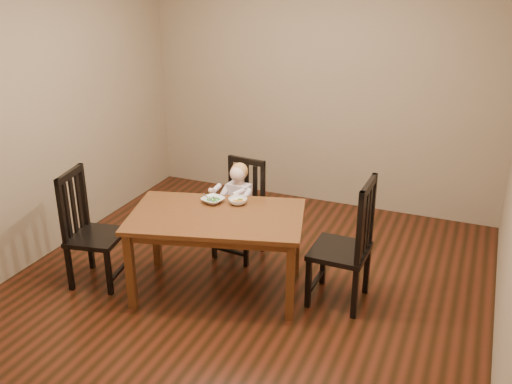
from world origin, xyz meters
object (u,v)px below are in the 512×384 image
at_px(bowl_veg, 238,201).
at_px(toddler, 238,200).
at_px(chair_left, 90,230).
at_px(chair_right, 347,245).
at_px(bowl_peas, 213,200).
at_px(dining_table, 217,224).
at_px(chair_child, 241,210).

bearing_deg(bowl_veg, toddler, 114.13).
bearing_deg(chair_left, toddler, 122.55).
distance_m(chair_right, bowl_peas, 1.19).
height_order(dining_table, toddler, toddler).
relative_size(dining_table, bowl_peas, 8.75).
bearing_deg(chair_left, chair_right, 93.00).
bearing_deg(toddler, chair_child, -90.00).
xyz_separation_m(toddler, bowl_veg, (0.16, -0.37, 0.17)).
height_order(dining_table, chair_child, chair_child).
bearing_deg(chair_right, bowl_veg, 88.81).
distance_m(chair_child, chair_right, 1.21).
relative_size(bowl_peas, bowl_veg, 1.12).
height_order(chair_left, chair_right, chair_right).
bearing_deg(dining_table, chair_child, 97.46).
bearing_deg(chair_right, chair_left, 104.67).
xyz_separation_m(chair_right, toddler, (-1.13, 0.40, 0.05)).
height_order(chair_left, bowl_peas, chair_left).
xyz_separation_m(dining_table, bowl_peas, (-0.14, 0.21, 0.10)).
bearing_deg(chair_child, bowl_veg, 116.85).
height_order(chair_child, toddler, chair_child).
relative_size(chair_child, toddler, 1.95).
distance_m(chair_left, bowl_peas, 1.08).
height_order(bowl_peas, bowl_veg, bowl_veg).
xyz_separation_m(bowl_peas, bowl_veg, (0.21, 0.06, 0.00)).
bearing_deg(toddler, dining_table, 104.15).
xyz_separation_m(chair_child, chair_right, (1.13, -0.45, 0.07)).
height_order(dining_table, bowl_peas, bowl_peas).
distance_m(bowl_peas, bowl_veg, 0.21).
height_order(chair_child, bowl_peas, chair_child).
height_order(dining_table, bowl_veg, bowl_veg).
bearing_deg(dining_table, chair_left, -165.11).
height_order(toddler, bowl_veg, toddler).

